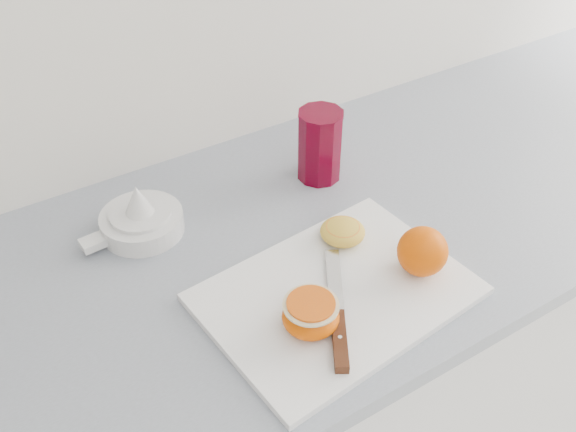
{
  "coord_description": "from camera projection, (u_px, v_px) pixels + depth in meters",
  "views": [
    {
      "loc": [
        -0.39,
        1.04,
        1.57
      ],
      "look_at": [
        0.0,
        1.67,
        0.96
      ],
      "focal_mm": 40.0,
      "sensor_mm": 36.0,
      "label": 1
    }
  ],
  "objects": [
    {
      "name": "cutting_board",
      "position": [
        336.0,
        294.0,
        0.92
      ],
      "size": [
        0.4,
        0.3,
        0.01
      ],
      "primitive_type": "cube",
      "rotation": [
        0.0,
        0.0,
        0.09
      ],
      "color": "white",
      "rests_on": "counter"
    },
    {
      "name": "counter",
      "position": [
        259.0,
        413.0,
        1.29
      ],
      "size": [
        2.55,
        0.64,
        0.89
      ],
      "color": "white",
      "rests_on": "ground"
    },
    {
      "name": "half_orange",
      "position": [
        311.0,
        315.0,
        0.85
      ],
      "size": [
        0.08,
        0.08,
        0.05
      ],
      "color": "#EC5200",
      "rests_on": "cutting_board"
    },
    {
      "name": "squeezed_shell",
      "position": [
        343.0,
        231.0,
        1.0
      ],
      "size": [
        0.07,
        0.07,
        0.03
      ],
      "color": "gold",
      "rests_on": "cutting_board"
    },
    {
      "name": "whole_orange",
      "position": [
        422.0,
        251.0,
        0.93
      ],
      "size": [
        0.07,
        0.07,
        0.07
      ],
      "color": "#EC5200",
      "rests_on": "cutting_board"
    },
    {
      "name": "citrus_juicer",
      "position": [
        141.0,
        219.0,
        1.02
      ],
      "size": [
        0.17,
        0.13,
        0.09
      ],
      "color": "white",
      "rests_on": "counter"
    },
    {
      "name": "paring_knife",
      "position": [
        339.0,
        329.0,
        0.86
      ],
      "size": [
        0.13,
        0.2,
        0.01
      ],
      "color": "#4E2511",
      "rests_on": "cutting_board"
    },
    {
      "name": "red_tumbler",
      "position": [
        320.0,
        148.0,
        1.12
      ],
      "size": [
        0.08,
        0.08,
        0.13
      ],
      "color": "#5F0016",
      "rests_on": "counter"
    }
  ]
}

